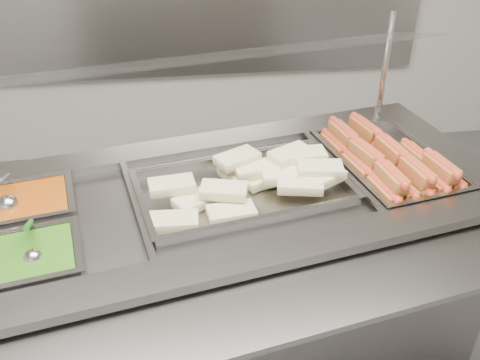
{
  "coord_description": "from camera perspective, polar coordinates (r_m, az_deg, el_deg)",
  "views": [
    {
      "loc": [
        -0.18,
        -1.02,
        1.91
      ],
      "look_at": [
        0.03,
        0.52,
        0.94
      ],
      "focal_mm": 40.0,
      "sensor_mm": 36.0,
      "label": 1
    }
  ],
  "objects": [
    {
      "name": "pan_wraps",
      "position": [
        1.86,
        0.3,
        -1.26
      ],
      "size": [
        0.76,
        0.54,
        0.07
      ],
      "color": "gray",
      "rests_on": "steam_counter"
    },
    {
      "name": "sneeze_guard",
      "position": [
        1.86,
        -3.85,
        12.44
      ],
      "size": [
        1.72,
        0.62,
        0.45
      ],
      "color": "silver",
      "rests_on": "steam_counter"
    },
    {
      "name": "tray_rail",
      "position": [
        1.48,
        4.89,
        -13.0
      ],
      "size": [
        1.86,
        0.72,
        0.05
      ],
      "color": "gray",
      "rests_on": "steam_counter"
    },
    {
      "name": "steam_counter",
      "position": [
        2.12,
        -1.34,
        -11.44
      ],
      "size": [
        2.06,
        1.21,
        0.92
      ],
      "color": "gray",
      "rests_on": "ground"
    },
    {
      "name": "hotdogs_in_buns",
      "position": [
        2.06,
        15.41,
        2.13
      ],
      "size": [
        0.4,
        0.56,
        0.12
      ],
      "color": "#A75523",
      "rests_on": "pan_hotdogs"
    },
    {
      "name": "ladle",
      "position": [
        1.9,
        -23.5,
        -2.31
      ],
      "size": [
        0.07,
        0.2,
        0.14
      ],
      "color": "silver",
      "rests_on": "pan_beans"
    },
    {
      "name": "serving_spoon",
      "position": [
        1.65,
        -21.26,
        -7.17
      ],
      "size": [
        0.07,
        0.19,
        0.14
      ],
      "color": "silver",
      "rests_on": "pan_peas"
    },
    {
      "name": "pan_hotdogs",
      "position": [
        2.1,
        15.34,
        1.27
      ],
      "size": [
        0.45,
        0.62,
        0.1
      ],
      "color": "gray",
      "rests_on": "steam_counter"
    },
    {
      "name": "pan_beans",
      "position": [
        1.93,
        -21.99,
        -3.07
      ],
      "size": [
        0.35,
        0.3,
        0.1
      ],
      "color": "gray",
      "rests_on": "steam_counter"
    },
    {
      "name": "tortilla_wraps",
      "position": [
        1.85,
        2.01,
        0.12
      ],
      "size": [
        0.69,
        0.39,
        0.1
      ],
      "color": "beige",
      "rests_on": "pan_wraps"
    },
    {
      "name": "pan_peas",
      "position": [
        1.69,
        -21.96,
        -8.58
      ],
      "size": [
        0.35,
        0.3,
        0.1
      ],
      "color": "gray",
      "rests_on": "steam_counter"
    }
  ]
}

